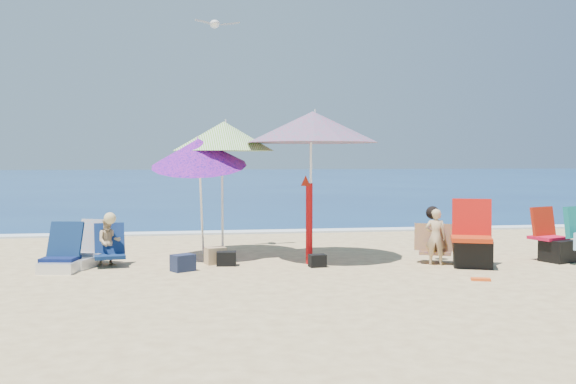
{
  "coord_description": "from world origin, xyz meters",
  "views": [
    {
      "loc": [
        -1.82,
        -8.72,
        1.62
      ],
      "look_at": [
        -0.3,
        1.0,
        1.1
      ],
      "focal_mm": 40.09,
      "sensor_mm": 36.0,
      "label": 1
    }
  ],
  "objects": [
    {
      "name": "bag_black_a",
      "position": [
        -1.25,
        0.92,
        0.11
      ],
      "size": [
        0.31,
        0.24,
        0.21
      ],
      "color": "black",
      "rests_on": "ground"
    },
    {
      "name": "umbrella_turquoise",
      "position": [
        0.15,
        1.34,
        2.11
      ],
      "size": [
        2.51,
        2.51,
        2.4
      ],
      "color": "white",
      "rests_on": "ground"
    },
    {
      "name": "person_center",
      "position": [
        1.92,
        0.6,
        0.42
      ],
      "size": [
        0.64,
        0.67,
        0.86
      ],
      "color": "tan",
      "rests_on": "ground"
    },
    {
      "name": "camp_chair_right",
      "position": [
        3.9,
        0.46,
        0.32
      ],
      "size": [
        0.74,
        1.03,
        0.89
      ],
      "color": "red",
      "rests_on": "ground"
    },
    {
      "name": "chair_navy",
      "position": [
        -3.63,
        0.8,
        0.18
      ],
      "size": [
        0.58,
        0.75,
        0.69
      ],
      "color": "#0C1744",
      "rests_on": "ground"
    },
    {
      "name": "umbrella_striped",
      "position": [
        -1.21,
        2.09,
        1.98
      ],
      "size": [
        1.78,
        1.78,
        2.27
      ],
      "color": "silver",
      "rests_on": "ground"
    },
    {
      "name": "orange_item",
      "position": [
        2.0,
        -0.8,
        0.02
      ],
      "size": [
        0.27,
        0.19,
        0.03
      ],
      "color": "#F15319",
      "rests_on": "ground"
    },
    {
      "name": "bag_black_b",
      "position": [
        0.08,
        0.58,
        0.09
      ],
      "size": [
        0.26,
        0.2,
        0.19
      ],
      "color": "black",
      "rests_on": "ground"
    },
    {
      "name": "furled_umbrella",
      "position": [
        -0.01,
        0.83,
        0.75
      ],
      "size": [
        0.27,
        0.43,
        1.37
      ],
      "color": "#A70B0E",
      "rests_on": "ground"
    },
    {
      "name": "ground",
      "position": [
        0.0,
        0.0,
        0.0
      ],
      "size": [
        120.0,
        120.0,
        0.0
      ],
      "color": "#D8BC84",
      "rests_on": "ground"
    },
    {
      "name": "bag_navy_a",
      "position": [
        -1.9,
        0.54,
        0.12
      ],
      "size": [
        0.38,
        0.35,
        0.24
      ],
      "color": "#1C243E",
      "rests_on": "ground"
    },
    {
      "name": "foam",
      "position": [
        0.0,
        5.1,
        0.02
      ],
      "size": [
        120.0,
        0.5,
        0.04
      ],
      "color": "white",
      "rests_on": "ground"
    },
    {
      "name": "bag_tan",
      "position": [
        -1.41,
        1.09,
        0.13
      ],
      "size": [
        0.35,
        0.29,
        0.26
      ],
      "color": "tan",
      "rests_on": "ground"
    },
    {
      "name": "seagull",
      "position": [
        -1.33,
        2.71,
        3.97
      ],
      "size": [
        0.8,
        0.37,
        0.13
      ],
      "color": "silver"
    },
    {
      "name": "chair_rainbow",
      "position": [
        -3.38,
        1.21,
        0.18
      ],
      "size": [
        0.82,
        0.9,
        0.68
      ],
      "color": "#C95F47",
      "rests_on": "ground"
    },
    {
      "name": "umbrella_blue",
      "position": [
        -1.64,
        1.66,
        1.71
      ],
      "size": [
        1.76,
        1.81,
        2.09
      ],
      "color": "white",
      "rests_on": "ground"
    },
    {
      "name": "sea",
      "position": [
        0.0,
        45.0,
        -0.05
      ],
      "size": [
        120.0,
        80.0,
        0.12
      ],
      "color": "navy",
      "rests_on": "ground"
    },
    {
      "name": "person_left",
      "position": [
        -3.0,
        1.18,
        0.37
      ],
      "size": [
        0.51,
        0.59,
        0.81
      ],
      "color": "tan",
      "rests_on": "ground"
    },
    {
      "name": "camp_chair_left",
      "position": [
        2.37,
        0.26,
        0.3
      ],
      "size": [
        0.79,
        0.8,
        1.01
      ],
      "color": "#BA2C0D",
      "rests_on": "ground"
    }
  ]
}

